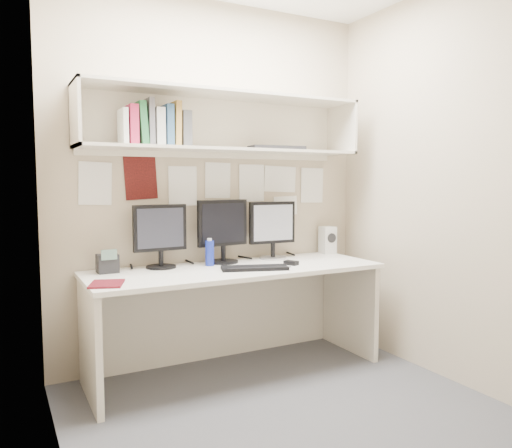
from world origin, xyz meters
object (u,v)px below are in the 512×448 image
monitor_right (272,227)px  speaker (328,240)px  maroon_notebook (107,284)px  desk_phone (108,263)px  desk (236,319)px  monitor_left (160,233)px  monitor_center (223,228)px  keyboard (255,268)px

monitor_right → speaker: bearing=5.6°
speaker → maroon_notebook: speaker is taller
monitor_right → desk_phone: size_ratio=2.75×
desk_phone → speaker: bearing=0.2°
desk → monitor_left: 0.79m
desk → speaker: speaker is taller
speaker → desk_phone: speaker is taller
desk → desk_phone: 0.94m
speaker → monitor_center: bearing=-174.7°
desk → monitor_center: size_ratio=4.43×
monitor_left → keyboard: bearing=-36.6°
speaker → desk: bearing=-161.7°
monitor_left → desk: bearing=-28.3°
monitor_left → speaker: (1.40, 0.03, -0.13)m
monitor_center → desk_phone: bearing=175.8°
desk → monitor_center: 0.65m
monitor_left → speaker: 1.40m
monitor_left → monitor_right: 0.87m
keyboard → maroon_notebook: size_ratio=2.02×
monitor_right → maroon_notebook: monitor_right is taller
monitor_center → keyboard: (0.07, -0.36, -0.24)m
monitor_center → monitor_right: bearing=-5.6°
monitor_right → desk_phone: bearing=-176.4°
speaker → monitor_right: bearing=-173.5°
desk → monitor_center: (0.00, 0.22, 0.61)m
desk → monitor_right: 0.76m
desk → monitor_right: size_ratio=4.65×
monitor_right → monitor_center: bearing=-177.3°
monitor_left → desk_phone: monitor_left is taller
desk → keyboard: bearing=-62.0°
keyboard → desk_phone: bearing=177.0°
monitor_center → maroon_notebook: bearing=-161.5°
monitor_left → speaker: size_ratio=1.96×
monitor_right → keyboard: 0.54m
desk_phone → maroon_notebook: bearing=-103.2°
speaker → maroon_notebook: bearing=-163.3°
desk_phone → monitor_center: bearing=0.1°
monitor_center → monitor_right: 0.41m
keyboard → speaker: bearing=41.7°
keyboard → desk: bearing=135.9°
desk → maroon_notebook: maroon_notebook is taller
keyboard → maroon_notebook: 0.97m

